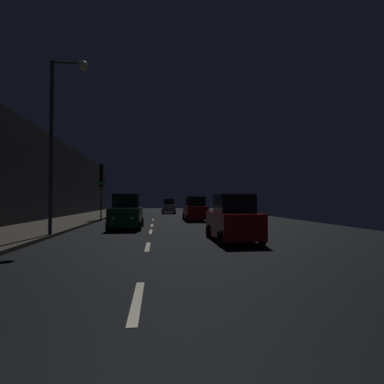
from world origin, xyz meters
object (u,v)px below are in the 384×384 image
(car_approaching_headlights, at_px, (127,213))
(car_parked_right_near, at_px, (233,220))
(car_parked_right_far, at_px, (195,210))
(car_distant_taillights, at_px, (169,207))
(traffic_light_far_left, at_px, (101,180))
(streetlamp_overhead, at_px, (61,121))

(car_approaching_headlights, bearing_deg, car_parked_right_near, 39.28)
(car_parked_right_near, xyz_separation_m, car_parked_right_far, (-0.00, 12.53, 0.03))
(car_parked_right_far, xyz_separation_m, car_distant_taillights, (-1.66, 14.74, -0.04))
(traffic_light_far_left, xyz_separation_m, car_parked_right_far, (7.86, -0.86, -2.51))
(streetlamp_overhead, relative_size, car_approaching_headlights, 1.98)
(streetlamp_overhead, height_order, car_approaching_headlights, streetlamp_overhead)
(traffic_light_far_left, xyz_separation_m, streetlamp_overhead, (0.21, -11.39, 1.93))
(traffic_light_far_left, height_order, car_parked_right_far, traffic_light_far_left)
(car_parked_right_near, bearing_deg, traffic_light_far_left, 30.41)
(car_parked_right_far, bearing_deg, streetlamp_overhead, 144.02)
(car_approaching_headlights, height_order, car_parked_right_far, car_approaching_headlights)
(car_parked_right_near, xyz_separation_m, car_distant_taillights, (-1.66, 27.28, -0.01))
(traffic_light_far_left, relative_size, car_parked_right_far, 1.18)
(car_parked_right_far, height_order, car_distant_taillights, car_parked_right_far)
(streetlamp_overhead, bearing_deg, traffic_light_far_left, 91.08)
(traffic_light_far_left, relative_size, car_approaching_headlights, 1.14)
(streetlamp_overhead, bearing_deg, car_parked_right_near, -14.69)
(traffic_light_far_left, bearing_deg, car_parked_right_near, 22.38)
(streetlamp_overhead, height_order, car_parked_right_near, streetlamp_overhead)
(car_approaching_headlights, distance_m, car_parked_right_far, 8.13)
(car_distant_taillights, bearing_deg, traffic_light_far_left, 155.93)
(car_parked_right_near, bearing_deg, car_parked_right_far, 0.00)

